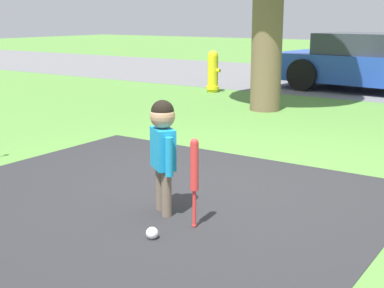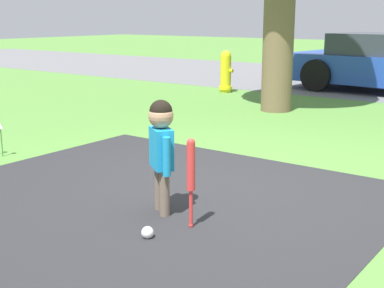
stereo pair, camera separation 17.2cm
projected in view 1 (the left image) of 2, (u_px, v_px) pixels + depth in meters
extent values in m
plane|color=#518438|center=(238.00, 186.00, 4.91)|extent=(60.00, 60.00, 0.00)
cylinder|color=#6B5B4C|center=(161.00, 188.00, 4.28)|extent=(0.08, 0.08, 0.37)
cylinder|color=#6B5B4C|center=(167.00, 194.00, 4.13)|extent=(0.08, 0.08, 0.37)
cube|color=#198CC6|center=(163.00, 148.00, 4.12)|extent=(0.28, 0.26, 0.32)
cylinder|color=#198CC6|center=(157.00, 148.00, 4.27)|extent=(0.06, 0.06, 0.30)
cylinder|color=#198CC6|center=(169.00, 157.00, 3.99)|extent=(0.06, 0.06, 0.30)
sphere|color=tan|center=(163.00, 116.00, 4.06)|extent=(0.19, 0.19, 0.19)
sphere|color=black|center=(162.00, 112.00, 4.06)|extent=(0.18, 0.18, 0.18)
sphere|color=red|center=(194.00, 225.00, 3.95)|extent=(0.03, 0.03, 0.03)
cylinder|color=red|center=(194.00, 209.00, 3.92)|extent=(0.03, 0.03, 0.29)
cylinder|color=red|center=(194.00, 166.00, 3.84)|extent=(0.06, 0.06, 0.36)
sphere|color=red|center=(194.00, 142.00, 3.80)|extent=(0.06, 0.06, 0.06)
sphere|color=white|center=(152.00, 233.00, 3.74)|extent=(0.09, 0.09, 0.09)
cylinder|color=yellow|center=(213.00, 74.00, 10.91)|extent=(0.22, 0.22, 0.75)
sphere|color=yellow|center=(213.00, 55.00, 10.83)|extent=(0.21, 0.21, 0.21)
cylinder|color=yellow|center=(213.00, 88.00, 10.98)|extent=(0.27, 0.27, 0.06)
cylinder|color=yellow|center=(218.00, 71.00, 10.83)|extent=(0.10, 0.08, 0.08)
cube|color=#2347AD|center=(380.00, 69.00, 10.92)|extent=(4.35, 2.07, 0.57)
cube|color=#2D333D|center=(372.00, 44.00, 10.93)|extent=(2.15, 1.67, 0.43)
cylinder|color=black|center=(338.00, 69.00, 12.39)|extent=(0.67, 0.24, 0.66)
cylinder|color=black|center=(302.00, 75.00, 11.12)|extent=(0.67, 0.24, 0.66)
cylinder|color=brown|center=(268.00, 20.00, 8.55)|extent=(0.50, 0.50, 2.91)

